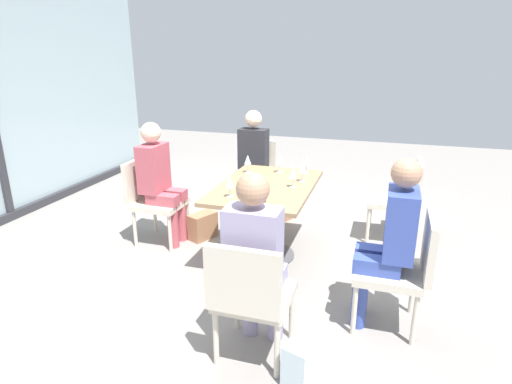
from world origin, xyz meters
TOP-DOWN VIEW (x-y plane):
  - ground_plane at (0.00, 0.00)m, footprint 12.00×12.00m
  - dining_table_main at (0.00, 0.00)m, footprint 1.31×0.85m
  - chair_far_right at (1.18, 0.49)m, footprint 0.50×0.46m
  - chair_side_end at (-1.47, -0.32)m, footprint 0.50×0.46m
  - chair_near_window at (0.00, 1.23)m, footprint 0.46×0.51m
  - chair_front_left at (-0.79, -1.23)m, footprint 0.46×0.50m
  - chair_front_right at (0.79, -1.23)m, footprint 0.46×0.50m
  - person_far_right at (1.07, 0.49)m, footprint 0.39×0.34m
  - person_side_end at (-1.36, -0.32)m, footprint 0.39×0.34m
  - person_near_window at (-0.00, 1.12)m, footprint 0.34×0.39m
  - person_front_left at (-0.79, -1.12)m, footprint 0.34×0.39m
  - wine_glass_0 at (0.35, 0.30)m, footprint 0.07×0.07m
  - wine_glass_1 at (0.49, -0.28)m, footprint 0.07×0.07m
  - wine_glass_2 at (-0.42, 0.20)m, footprint 0.07×0.07m
  - wine_glass_3 at (0.46, -0.01)m, footprint 0.07×0.07m
  - wine_glass_4 at (0.01, -0.25)m, footprint 0.07×0.07m
  - wine_glass_5 at (0.20, -0.30)m, footprint 0.07×0.07m
  - coffee_cup at (-0.54, 0.01)m, footprint 0.08×0.08m
  - cell_phone_on_table at (-0.45, -0.05)m, footprint 0.12×0.16m
  - handbag_0 at (0.92, 0.10)m, footprint 0.34×0.28m
  - handbag_1 at (-1.52, -0.68)m, footprint 0.33×0.24m
  - handbag_2 at (0.20, 0.76)m, footprint 0.34×0.27m

SIDE VIEW (x-z plane):
  - ground_plane at x=0.00m, z-range 0.00..0.00m
  - handbag_0 at x=0.92m, z-range 0.00..0.28m
  - handbag_1 at x=-1.52m, z-range 0.00..0.28m
  - handbag_2 at x=0.20m, z-range 0.00..0.28m
  - chair_far_right at x=1.18m, z-range 0.06..0.93m
  - chair_side_end at x=-1.47m, z-range 0.06..0.93m
  - chair_near_window at x=0.00m, z-range 0.06..0.93m
  - chair_front_left at x=-0.79m, z-range 0.06..0.93m
  - chair_front_right at x=0.79m, z-range 0.06..0.93m
  - dining_table_main at x=0.00m, z-range 0.18..0.91m
  - person_far_right at x=1.07m, z-range 0.07..1.33m
  - person_side_end at x=-1.36m, z-range 0.07..1.33m
  - person_near_window at x=0.00m, z-range 0.07..1.33m
  - person_front_left at x=-0.79m, z-range 0.07..1.33m
  - cell_phone_on_table at x=-0.45m, z-range 0.73..0.74m
  - coffee_cup at x=-0.54m, z-range 0.73..0.82m
  - wine_glass_0 at x=0.35m, z-range 0.77..0.95m
  - wine_glass_1 at x=0.49m, z-range 0.77..0.95m
  - wine_glass_2 at x=-0.42m, z-range 0.77..0.95m
  - wine_glass_3 at x=0.46m, z-range 0.77..0.95m
  - wine_glass_4 at x=0.01m, z-range 0.77..0.95m
  - wine_glass_5 at x=0.20m, z-range 0.77..0.95m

